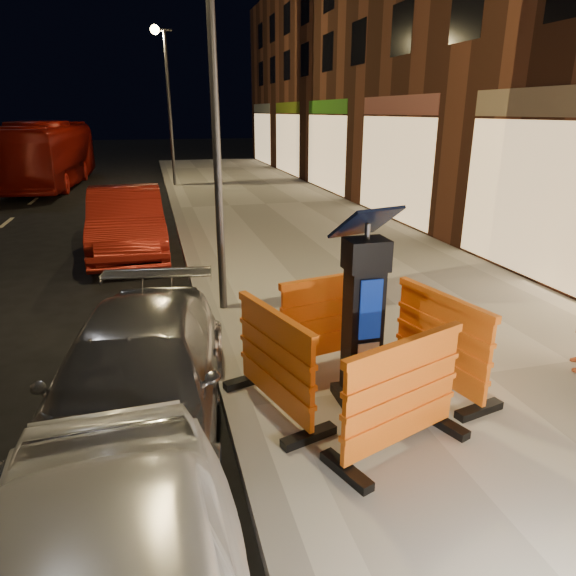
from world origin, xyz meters
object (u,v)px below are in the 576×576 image
object	(u,v)px
barrier_back	(332,319)
car_silver	(143,432)
barrier_kerbside	(275,362)
parking_kiosk	(363,313)
barrier_front	(402,397)
barrier_bldgside	(441,342)
bus_doubledecker	(53,186)
car_red	(130,253)

from	to	relation	value
barrier_back	car_silver	distance (m)	2.56
barrier_kerbside	car_silver	distance (m)	1.56
parking_kiosk	barrier_front	world-z (taller)	parking_kiosk
barrier_front	parking_kiosk	bearing A→B (deg)	70.01
barrier_back	barrier_bldgside	size ratio (longest dim) A/B	1.00
barrier_back	bus_doubledecker	size ratio (longest dim) A/B	0.15
barrier_bldgside	car_silver	bearing A→B (deg)	74.21
barrier_back	barrier_bldgside	distance (m)	1.34
parking_kiosk	barrier_bldgside	distance (m)	1.05
parking_kiosk	barrier_kerbside	size ratio (longest dim) A/B	1.40
car_silver	bus_doubledecker	size ratio (longest dim) A/B	0.42
barrier_bldgside	car_red	bearing A→B (deg)	12.50
car_silver	bus_doubledecker	world-z (taller)	bus_doubledecker
car_silver	bus_doubledecker	xyz separation A→B (m)	(-3.94, 20.00, 0.00)
barrier_bldgside	car_silver	xyz separation A→B (m)	(-3.28, 0.16, -0.71)
bus_doubledecker	barrier_front	bearing A→B (deg)	-70.47
barrier_back	barrier_kerbside	size ratio (longest dim) A/B	1.00
barrier_back	car_silver	world-z (taller)	barrier_back
barrier_front	barrier_bldgside	world-z (taller)	same
barrier_back	car_red	xyz separation A→B (m)	(-2.66, 6.61, -0.71)
car_silver	car_red	size ratio (longest dim) A/B	0.91
car_red	barrier_bldgside	bearing A→B (deg)	-66.78
barrier_front	barrier_bldgside	distance (m)	1.34
barrier_kerbside	barrier_bldgside	size ratio (longest dim) A/B	1.00
car_red	bus_doubledecker	distance (m)	13.10
parking_kiosk	bus_doubledecker	size ratio (longest dim) A/B	0.20
barrier_back	car_red	bearing A→B (deg)	99.89
bus_doubledecker	car_red	bearing A→B (deg)	-71.00
barrier_bldgside	car_silver	size ratio (longest dim) A/B	0.35
barrier_bldgside	car_silver	distance (m)	3.36
barrier_front	bus_doubledecker	xyz separation A→B (m)	(-6.27, 21.11, -0.71)
barrier_kerbside	bus_doubledecker	distance (m)	20.86
barrier_back	bus_doubledecker	distance (m)	20.22
barrier_front	barrier_back	distance (m)	1.90
car_red	bus_doubledecker	xyz separation A→B (m)	(-3.61, 12.59, 0.00)
barrier_kerbside	car_silver	world-z (taller)	barrier_kerbside
car_red	bus_doubledecker	size ratio (longest dim) A/B	0.46
barrier_back	barrier_bldgside	xyz separation A→B (m)	(0.95, -0.95, 0.00)
barrier_front	car_red	world-z (taller)	barrier_front
barrier_kerbside	car_red	distance (m)	7.78
parking_kiosk	car_red	distance (m)	8.10
parking_kiosk	barrier_back	world-z (taller)	parking_kiosk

